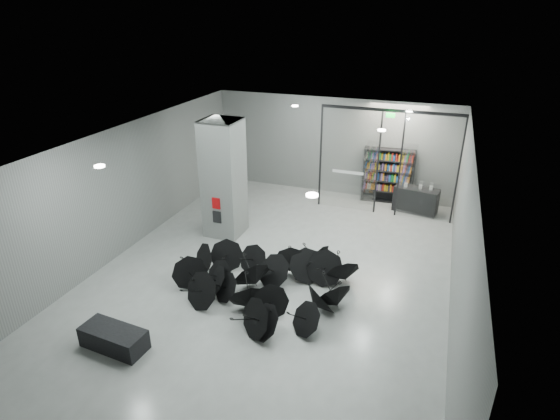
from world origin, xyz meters
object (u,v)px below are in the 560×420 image
(bench, at_px, (114,338))
(bookshelf, at_px, (388,176))
(column, at_px, (224,179))
(umbrella_cluster, at_px, (268,285))
(shop_counter, at_px, (416,200))

(bench, relative_size, bookshelf, 0.71)
(column, height_order, bench, column)
(column, xyz_separation_m, umbrella_cluster, (2.79, -3.02, -1.69))
(shop_counter, relative_size, umbrella_cluster, 0.29)
(column, relative_size, bench, 2.56)
(bookshelf, distance_m, umbrella_cluster, 8.09)
(bench, bearing_deg, shop_counter, 64.50)
(bench, bearing_deg, umbrella_cluster, 55.30)
(column, height_order, umbrella_cluster, column)
(shop_counter, bearing_deg, bench, -109.44)
(bench, distance_m, umbrella_cluster, 4.12)
(umbrella_cluster, bearing_deg, column, 132.67)
(column, distance_m, bench, 6.47)
(bookshelf, relative_size, umbrella_cluster, 0.39)
(column, bearing_deg, bench, -88.19)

